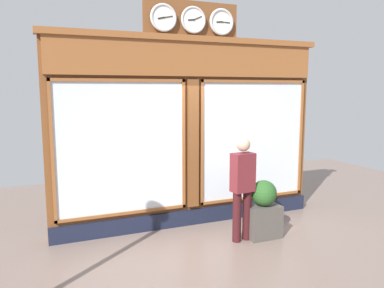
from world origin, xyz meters
TOP-DOWN VIEW (x-y plane):
  - shop_facade at (-0.00, -0.12)m, footprint 5.02×0.42m
  - pedestrian at (-0.46, 1.00)m, footprint 0.38×0.26m
  - planter_box at (-0.85, 1.02)m, footprint 0.56×0.36m
  - planter_shrub at (-0.85, 1.02)m, footprint 0.42×0.42m

SIDE VIEW (x-z plane):
  - planter_box at x=-0.85m, z-range 0.00..0.54m
  - planter_shrub at x=-0.85m, z-range 0.54..0.97m
  - pedestrian at x=-0.46m, z-range 0.09..1.78m
  - shop_facade at x=0.00m, z-range -0.26..3.66m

